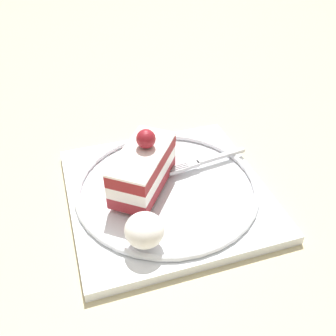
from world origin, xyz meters
name	(u,v)px	position (x,y,z in m)	size (l,w,h in m)	color
ground_plane	(145,200)	(0.00, 0.00, 0.00)	(2.40, 2.40, 0.00)	tan
dessert_plate	(168,193)	(-0.03, 0.00, 0.01)	(0.25, 0.25, 0.02)	white
cake_slice	(144,168)	(0.00, -0.01, 0.05)	(0.10, 0.11, 0.07)	maroon
whipped_cream_dollop	(145,230)	(0.02, 0.08, 0.04)	(0.04, 0.04, 0.04)	white
fork	(205,161)	(-0.09, -0.03, 0.02)	(0.11, 0.03, 0.00)	silver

